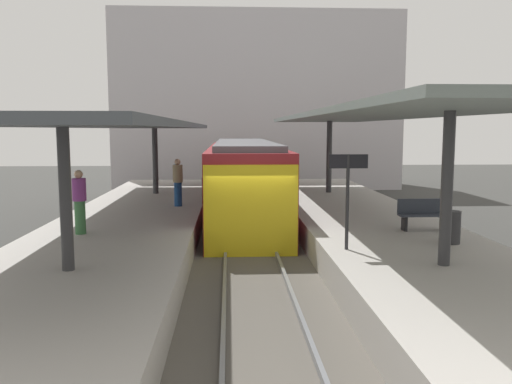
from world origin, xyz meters
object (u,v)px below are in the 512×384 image
object	(u,v)px
platform_sign	(348,180)
passenger_near_bench	(178,182)
commuter_train	(244,180)
litter_bin	(451,227)
passenger_mid_platform	(80,201)
platform_bench	(423,213)

from	to	relation	value
platform_sign	passenger_near_bench	size ratio (longest dim) A/B	1.29
commuter_train	litter_bin	bearing A→B (deg)	-61.71
commuter_train	platform_sign	size ratio (longest dim) A/B	6.19
commuter_train	litter_bin	world-z (taller)	commuter_train
litter_bin	passenger_mid_platform	world-z (taller)	passenger_mid_platform
commuter_train	passenger_near_bench	world-z (taller)	commuter_train
platform_sign	platform_bench	bearing A→B (deg)	40.37
platform_sign	passenger_mid_platform	bearing A→B (deg)	162.02
platform_bench	litter_bin	distance (m)	1.73
litter_bin	passenger_near_bench	size ratio (longest dim) A/B	0.47
commuter_train	passenger_near_bench	distance (m)	3.36
platform_bench	platform_sign	xyz separation A→B (m)	(-2.65, -2.25, 1.16)
passenger_near_bench	litter_bin	bearing A→B (deg)	-42.47
platform_bench	passenger_mid_platform	world-z (taller)	passenger_mid_platform
commuter_train	litter_bin	size ratio (longest dim) A/B	17.10
passenger_mid_platform	platform_bench	bearing A→B (deg)	0.51
platform_sign	litter_bin	distance (m)	3.01
commuter_train	passenger_near_bench	xyz separation A→B (m)	(-2.46, -2.28, 0.17)
passenger_near_bench	platform_bench	bearing A→B (deg)	-34.30
platform_sign	passenger_mid_platform	world-z (taller)	platform_sign
platform_sign	litter_bin	world-z (taller)	platform_sign
platform_bench	litter_bin	bearing A→B (deg)	-88.37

